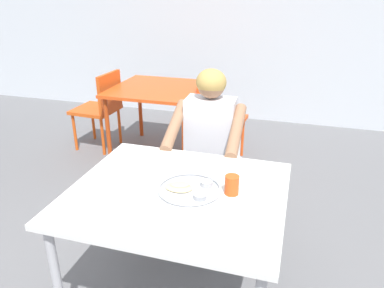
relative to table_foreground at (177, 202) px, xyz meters
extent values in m
cube|color=white|center=(0.00, 0.00, 0.06)|extent=(1.07, 0.93, 0.03)
cylinder|color=#B2B2B7|center=(-0.48, -0.41, -0.31)|extent=(0.04, 0.04, 0.70)
cylinder|color=#B2B2B7|center=(-0.48, 0.41, -0.31)|extent=(0.04, 0.04, 0.70)
cylinder|color=#B2B2B7|center=(0.48, 0.41, -0.31)|extent=(0.04, 0.04, 0.70)
cylinder|color=#B7BABF|center=(0.06, 0.01, 0.07)|extent=(0.32, 0.32, 0.01)
torus|color=#B7BABF|center=(0.06, 0.01, 0.09)|extent=(0.32, 0.32, 0.01)
cylinder|color=#B2B5BA|center=(0.13, -0.05, 0.09)|extent=(0.06, 0.06, 0.03)
cylinder|color=#C65119|center=(0.13, -0.05, 0.10)|extent=(0.05, 0.05, 0.01)
cylinder|color=#B2B5BA|center=(0.13, 0.07, 0.09)|extent=(0.06, 0.06, 0.03)
cylinder|color=#9E4714|center=(0.13, 0.07, 0.10)|extent=(0.05, 0.05, 0.01)
ellipsoid|color=#E5C689|center=(0.00, 0.01, 0.08)|extent=(0.15, 0.11, 0.01)
ellipsoid|color=#E4C487|center=(0.00, 0.03, 0.09)|extent=(0.11, 0.09, 0.01)
cylinder|color=#D84C19|center=(0.27, 0.05, 0.12)|extent=(0.07, 0.07, 0.10)
cylinder|color=#593319|center=(0.27, 0.05, 0.15)|extent=(0.06, 0.06, 0.02)
cube|color=silver|center=(-0.04, 0.88, -0.23)|extent=(0.42, 0.41, 0.04)
cube|color=silver|center=(-0.04, 1.06, -0.03)|extent=(0.38, 0.05, 0.37)
cylinder|color=silver|center=(0.13, 0.73, -0.46)|extent=(0.03, 0.03, 0.41)
cylinder|color=silver|center=(-0.19, 0.72, -0.46)|extent=(0.03, 0.03, 0.41)
cylinder|color=silver|center=(0.12, 1.04, -0.46)|extent=(0.03, 0.03, 0.41)
cylinder|color=silver|center=(-0.20, 1.03, -0.46)|extent=(0.03, 0.03, 0.41)
cylinder|color=#383838|center=(0.13, 0.44, -0.44)|extent=(0.10, 0.10, 0.45)
cylinder|color=#383838|center=(0.12, 0.64, -0.18)|extent=(0.14, 0.40, 0.12)
cylinder|color=#383838|center=(-0.17, 0.42, -0.44)|extent=(0.10, 0.10, 0.45)
cylinder|color=#383838|center=(-0.18, 0.62, -0.18)|extent=(0.14, 0.40, 0.12)
cube|color=silver|center=(-0.04, 0.83, 0.07)|extent=(0.35, 0.21, 0.49)
cylinder|color=#996B4C|center=(0.18, 0.66, 0.16)|extent=(0.09, 0.46, 0.25)
cylinder|color=#996B4C|center=(-0.23, 0.64, 0.16)|extent=(0.09, 0.46, 0.25)
sphere|color=#996B4C|center=(-0.04, 0.83, 0.41)|extent=(0.19, 0.19, 0.19)
ellipsoid|color=tan|center=(-0.04, 0.83, 0.42)|extent=(0.21, 0.20, 0.18)
cube|color=#E04C19|center=(-0.84, 1.89, 0.05)|extent=(0.91, 0.90, 0.03)
cylinder|color=#B33D14|center=(-1.24, 1.50, -0.31)|extent=(0.04, 0.04, 0.69)
cylinder|color=#B33D14|center=(-0.45, 1.50, -0.31)|extent=(0.04, 0.04, 0.69)
cylinder|color=#B33D14|center=(-1.24, 2.28, -0.31)|extent=(0.04, 0.04, 0.69)
cylinder|color=#B33D14|center=(-0.45, 2.28, -0.31)|extent=(0.04, 0.04, 0.69)
cube|color=#D44F18|center=(-1.57, 1.84, -0.23)|extent=(0.46, 0.45, 0.04)
cube|color=#D44F18|center=(-1.37, 1.83, -0.01)|extent=(0.06, 0.41, 0.40)
cylinder|color=#D44F18|center=(-1.75, 1.68, -0.45)|extent=(0.03, 0.03, 0.42)
cylinder|color=#D44F18|center=(-1.73, 2.02, -0.45)|extent=(0.03, 0.03, 0.42)
cylinder|color=#D44F18|center=(-1.40, 1.66, -0.45)|extent=(0.03, 0.03, 0.42)
cylinder|color=#D44F18|center=(-1.38, 2.00, -0.45)|extent=(0.03, 0.03, 0.42)
cube|color=#E54C1A|center=(-0.17, 1.92, -0.22)|extent=(0.46, 0.42, 0.04)
cube|color=#E54C1A|center=(-0.36, 1.94, 0.01)|extent=(0.07, 0.36, 0.42)
cylinder|color=#E54C1A|center=(0.02, 2.05, -0.45)|extent=(0.03, 0.03, 0.42)
cylinder|color=#E54C1A|center=(-0.01, 1.76, -0.45)|extent=(0.03, 0.03, 0.42)
cylinder|color=#E54C1A|center=(-0.33, 2.08, -0.45)|extent=(0.03, 0.03, 0.42)
cylinder|color=#E54C1A|center=(-0.35, 1.79, -0.45)|extent=(0.03, 0.03, 0.42)
camera|label=1|loc=(0.53, -1.51, 1.02)|focal=34.33mm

